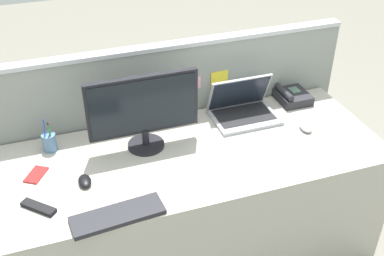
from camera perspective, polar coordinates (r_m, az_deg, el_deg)
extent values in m
plane|color=slate|center=(2.96, 0.33, -14.68)|extent=(10.00, 10.00, 0.00)
cube|color=#ADA89E|center=(2.69, 0.35, -9.37)|extent=(1.97, 0.79, 0.75)
cube|color=gray|center=(2.89, -2.49, -0.88)|extent=(2.11, 0.06, 1.15)
cube|color=#B7BAC1|center=(2.60, -2.80, 9.84)|extent=(2.11, 0.07, 0.02)
cube|color=pink|center=(2.71, 0.28, 5.39)|extent=(0.07, 0.01, 0.07)
cube|color=yellow|center=(2.76, 3.29, 5.77)|extent=(0.10, 0.01, 0.11)
cylinder|color=black|center=(2.50, -5.53, -2.01)|extent=(0.19, 0.19, 0.02)
cylinder|color=black|center=(2.47, -5.60, -1.04)|extent=(0.04, 0.04, 0.09)
cube|color=black|center=(2.38, -5.91, 2.79)|extent=(0.57, 0.03, 0.32)
cube|color=black|center=(2.37, -5.82, 2.61)|extent=(0.54, 0.01, 0.29)
cube|color=#9EA0A8|center=(2.73, 6.30, 1.28)|extent=(0.36, 0.27, 0.02)
cube|color=black|center=(2.73, 6.23, 1.59)|extent=(0.32, 0.20, 0.00)
cube|color=#9EA0A8|center=(2.74, 5.65, 4.31)|extent=(0.36, 0.09, 0.21)
cube|color=black|center=(2.73, 5.71, 4.16)|extent=(0.34, 0.08, 0.19)
cube|color=#232328|center=(2.94, 11.99, 3.68)|extent=(0.18, 0.20, 0.05)
cube|color=#4C6B5B|center=(2.95, 12.20, 4.46)|extent=(0.05, 0.07, 0.01)
cylinder|color=#232328|center=(2.89, 11.00, 4.27)|extent=(0.04, 0.18, 0.04)
cube|color=#232328|center=(2.11, -8.90, -10.30)|extent=(0.41, 0.16, 0.02)
ellipsoid|color=#B2B5BC|center=(2.69, 13.45, 0.11)|extent=(0.07, 0.11, 0.03)
ellipsoid|color=black|center=(2.30, -12.74, -6.23)|extent=(0.06, 0.10, 0.03)
cylinder|color=#4C7093|center=(2.55, -16.72, -1.64)|extent=(0.07, 0.07, 0.09)
cylinder|color=#238438|center=(2.51, -16.61, -0.81)|extent=(0.01, 0.01, 0.12)
cylinder|color=blue|center=(2.51, -17.26, -0.54)|extent=(0.02, 0.02, 0.15)
cylinder|color=red|center=(2.52, -16.68, -0.67)|extent=(0.01, 0.01, 0.12)
cylinder|color=black|center=(2.51, -16.67, -0.58)|extent=(0.01, 0.02, 0.14)
cube|color=#B22323|center=(2.42, -18.19, -5.34)|extent=(0.13, 0.14, 0.01)
cube|color=black|center=(2.23, -17.93, -9.04)|extent=(0.15, 0.15, 0.02)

